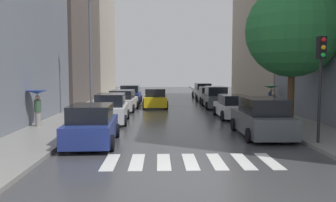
% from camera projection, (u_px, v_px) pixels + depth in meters
% --- Properties ---
extents(ground_plane, '(28.00, 72.00, 0.04)m').
position_uv_depth(ground_plane, '(170.00, 104.00, 33.60)').
color(ground_plane, '#3C3C3F').
extents(sidewalk_left, '(3.00, 72.00, 0.15)m').
position_uv_depth(sidewalk_left, '(102.00, 103.00, 33.42)').
color(sidewalk_left, gray).
rests_on(sidewalk_left, ground).
extents(sidewalk_right, '(3.00, 72.00, 0.15)m').
position_uv_depth(sidewalk_right, '(237.00, 102.00, 33.77)').
color(sidewalk_right, gray).
rests_on(sidewalk_right, ground).
extents(crosswalk_stripes, '(5.85, 2.20, 0.01)m').
position_uv_depth(crosswalk_stripes, '(190.00, 161.00, 11.85)').
color(crosswalk_stripes, silver).
rests_on(crosswalk_stripes, ground).
extents(building_left_mid, '(6.00, 12.65, 15.51)m').
position_uv_depth(building_left_mid, '(56.00, 23.00, 33.93)').
color(building_left_mid, '#564C47').
rests_on(building_left_mid, ground).
extents(building_left_far, '(6.00, 14.44, 21.67)m').
position_uv_depth(building_left_far, '(86.00, 15.00, 48.15)').
color(building_left_far, '#9E9384').
rests_on(building_left_far, ground).
extents(building_right_mid, '(6.00, 15.91, 17.29)m').
position_uv_depth(building_right_mid, '(279.00, 16.00, 35.02)').
color(building_right_mid, '#9E9384').
rests_on(building_right_mid, ground).
extents(parked_car_left_nearest, '(2.22, 4.36, 1.68)m').
position_uv_depth(parked_car_left_nearest, '(92.00, 126.00, 14.61)').
color(parked_car_left_nearest, navy).
rests_on(parked_car_left_nearest, ground).
extents(parked_car_left_second, '(2.12, 4.44, 1.75)m').
position_uv_depth(parked_car_left_second, '(111.00, 109.00, 20.79)').
color(parked_car_left_second, silver).
rests_on(parked_car_left_second, ground).
extents(parked_car_left_third, '(2.25, 4.58, 1.62)m').
position_uv_depth(parked_car_left_third, '(123.00, 101.00, 27.25)').
color(parked_car_left_third, silver).
rests_on(parked_car_left_third, ground).
extents(parked_car_left_fourth, '(2.13, 4.18, 1.73)m').
position_uv_depth(parked_car_left_fourth, '(130.00, 95.00, 34.02)').
color(parked_car_left_fourth, navy).
rests_on(parked_car_left_fourth, ground).
extents(parked_car_right_nearest, '(2.17, 4.73, 1.82)m').
position_uv_depth(parked_car_right_nearest, '(262.00, 118.00, 16.45)').
color(parked_car_right_nearest, '#474C51').
rests_on(parked_car_right_nearest, ground).
extents(parked_car_right_second, '(2.08, 4.20, 1.53)m').
position_uv_depth(parked_car_right_second, '(233.00, 107.00, 22.96)').
color(parked_car_right_second, silver).
rests_on(parked_car_right_second, ground).
extents(parked_car_right_third, '(2.04, 4.67, 1.81)m').
position_uv_depth(parked_car_right_third, '(215.00, 98.00, 29.40)').
color(parked_car_right_third, '#474C51').
rests_on(parked_car_right_third, ground).
extents(parked_car_right_fourth, '(2.12, 4.28, 1.54)m').
position_uv_depth(parked_car_right_fourth, '(208.00, 95.00, 34.64)').
color(parked_car_right_fourth, '#B2B7BF').
rests_on(parked_car_right_fourth, ground).
extents(parked_car_right_fifth, '(2.14, 4.46, 1.70)m').
position_uv_depth(parked_car_right_fifth, '(202.00, 91.00, 40.41)').
color(parked_car_right_fifth, '#B2B7BF').
rests_on(parked_car_right_fifth, ground).
extents(taxi_midroad, '(2.17, 4.39, 1.81)m').
position_uv_depth(taxi_midroad, '(155.00, 99.00, 29.66)').
color(taxi_midroad, yellow).
rests_on(taxi_midroad, ground).
extents(pedestrian_foreground, '(1.09, 1.09, 1.91)m').
position_uv_depth(pedestrian_foreground, '(37.00, 99.00, 18.46)').
color(pedestrian_foreground, gray).
rests_on(pedestrian_foreground, sidewalk_left).
extents(pedestrian_near_tree, '(1.12, 1.12, 1.86)m').
position_uv_depth(pedestrian_near_tree, '(271.00, 92.00, 25.68)').
color(pedestrian_near_tree, gray).
rests_on(pedestrian_near_tree, sidewalk_right).
extents(pedestrian_by_kerb, '(0.36, 0.36, 1.59)m').
position_uv_depth(pedestrian_by_kerb, '(273.00, 104.00, 22.37)').
color(pedestrian_by_kerb, gray).
rests_on(pedestrian_by_kerb, sidewalk_right).
extents(street_tree_right, '(5.10, 5.10, 7.69)m').
position_uv_depth(street_tree_right, '(293.00, 30.00, 18.97)').
color(street_tree_right, '#513823').
rests_on(street_tree_right, sidewalk_right).
extents(traffic_light_right_corner, '(0.30, 0.42, 4.30)m').
position_uv_depth(traffic_light_right_corner, '(321.00, 66.00, 14.03)').
color(traffic_light_right_corner, black).
rests_on(traffic_light_right_corner, sidewalk_right).
extents(lamp_post_left, '(0.60, 0.28, 7.75)m').
position_uv_depth(lamp_post_left, '(90.00, 48.00, 22.97)').
color(lamp_post_left, '#595B60').
rests_on(lamp_post_left, sidewalk_left).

